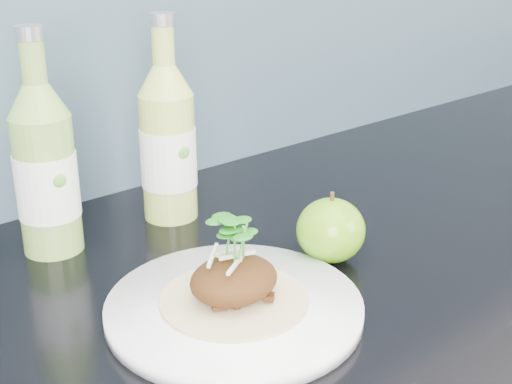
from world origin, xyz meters
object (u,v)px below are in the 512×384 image
dinner_plate (234,308)px  cider_bottle_right (168,144)px  cider_bottle_left (46,170)px  green_apple (331,230)px

dinner_plate → cider_bottle_right: (0.09, 0.26, 0.10)m
dinner_plate → cider_bottle_left: cider_bottle_left is taller
cider_bottle_left → green_apple: bearing=-59.5°
dinner_plate → cider_bottle_left: size_ratio=1.18×
dinner_plate → cider_bottle_right: 0.29m
dinner_plate → cider_bottle_right: bearing=70.3°
dinner_plate → green_apple: bearing=8.3°
cider_bottle_right → dinner_plate: bearing=-123.3°
green_apple → cider_bottle_left: cider_bottle_left is taller
dinner_plate → green_apple: green_apple is taller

